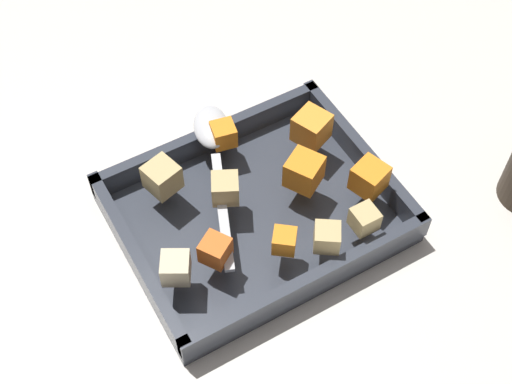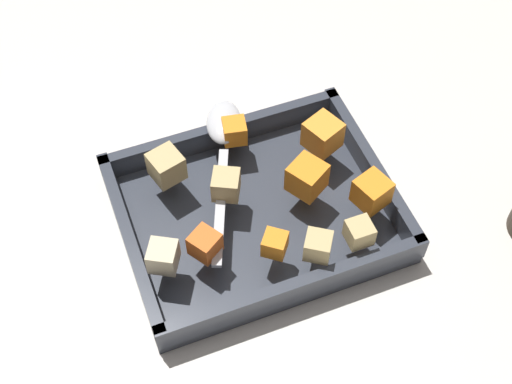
% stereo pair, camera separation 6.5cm
% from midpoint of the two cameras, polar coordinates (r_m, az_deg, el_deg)
% --- Properties ---
extents(ground_plane, '(4.00, 4.00, 0.00)m').
position_cam_midpoint_polar(ground_plane, '(0.78, 1.93, -2.49)').
color(ground_plane, beige).
extents(baking_dish, '(0.29, 0.23, 0.05)m').
position_cam_midpoint_polar(baking_dish, '(0.77, 2.41, -1.94)').
color(baking_dish, '#333842').
rests_on(baking_dish, ground_plane).
extents(carrot_chunk_center, '(0.03, 0.03, 0.03)m').
position_cam_midpoint_polar(carrot_chunk_center, '(0.78, 0.64, 4.77)').
color(carrot_chunk_center, orange).
rests_on(carrot_chunk_center, baking_dish).
extents(carrot_chunk_under_handle, '(0.04, 0.04, 0.03)m').
position_cam_midpoint_polar(carrot_chunk_under_handle, '(0.70, -1.46, -4.36)').
color(carrot_chunk_under_handle, orange).
rests_on(carrot_chunk_under_handle, baking_dish).
extents(carrot_chunk_near_left, '(0.05, 0.05, 0.03)m').
position_cam_midpoint_polar(carrot_chunk_near_left, '(0.74, 6.60, 1.02)').
color(carrot_chunk_near_left, orange).
rests_on(carrot_chunk_near_left, baking_dish).
extents(carrot_chunk_mid_left, '(0.03, 0.03, 0.02)m').
position_cam_midpoint_polar(carrot_chunk_mid_left, '(0.70, 3.94, -4.41)').
color(carrot_chunk_mid_left, orange).
rests_on(carrot_chunk_mid_left, baking_dish).
extents(carrot_chunk_mid_right, '(0.04, 0.04, 0.03)m').
position_cam_midpoint_polar(carrot_chunk_mid_right, '(0.74, 11.73, -0.15)').
color(carrot_chunk_mid_right, orange).
rests_on(carrot_chunk_mid_right, baking_dish).
extents(carrot_chunk_near_right, '(0.04, 0.04, 0.03)m').
position_cam_midpoint_polar(carrot_chunk_near_right, '(0.78, 7.74, 4.44)').
color(carrot_chunk_near_right, orange).
rests_on(carrot_chunk_near_right, baking_dish).
extents(potato_chunk_corner_ne, '(0.04, 0.04, 0.03)m').
position_cam_midpoint_polar(potato_chunk_corner_ne, '(0.75, -4.75, 1.93)').
color(potato_chunk_corner_ne, tan).
rests_on(potato_chunk_corner_ne, baking_dish).
extents(potato_chunk_corner_se, '(0.02, 0.02, 0.02)m').
position_cam_midpoint_polar(potato_chunk_corner_se, '(0.72, 10.85, -3.37)').
color(potato_chunk_corner_se, tan).
rests_on(potato_chunk_corner_se, baking_dish).
extents(potato_chunk_corner_nw, '(0.04, 0.04, 0.03)m').
position_cam_midpoint_polar(potato_chunk_corner_nw, '(0.73, 0.09, 0.43)').
color(potato_chunk_corner_nw, tan).
rests_on(potato_chunk_corner_nw, baking_dish).
extents(potato_chunk_back_center, '(0.04, 0.04, 0.03)m').
position_cam_midpoint_polar(potato_chunk_back_center, '(0.69, -4.79, -5.33)').
color(potato_chunk_back_center, beige).
rests_on(potato_chunk_back_center, baking_dish).
extents(potato_chunk_heap_top, '(0.04, 0.04, 0.03)m').
position_cam_midpoint_polar(potato_chunk_heap_top, '(0.70, 7.63, -4.47)').
color(potato_chunk_heap_top, tan).
rests_on(potato_chunk_heap_top, baking_dish).
extents(serving_spoon, '(0.10, 0.20, 0.02)m').
position_cam_midpoint_polar(serving_spoon, '(0.78, -0.28, 4.68)').
color(serving_spoon, silver).
rests_on(serving_spoon, baking_dish).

